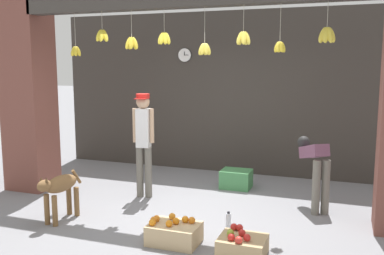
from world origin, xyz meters
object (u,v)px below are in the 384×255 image
shopkeeper (143,137)px  worker_stooping (315,164)px  dog (60,188)px  wall_clock (185,55)px  produce_box_green (236,179)px  fruit_crate_oranges (174,233)px  water_bottle (228,221)px  fruit_crate_apples (242,245)px

shopkeeper → worker_stooping: 2.59m
dog → wall_clock: (0.53, 3.28, 1.80)m
shopkeeper → produce_box_green: (1.24, 0.98, -0.80)m
worker_stooping → fruit_crate_oranges: size_ratio=1.72×
shopkeeper → wall_clock: (-0.06, 1.96, 1.30)m
dog → fruit_crate_oranges: 1.74m
fruit_crate_oranges → wall_clock: 4.21m
worker_stooping → fruit_crate_oranges: bearing=-158.1°
produce_box_green → water_bottle: size_ratio=2.13×
fruit_crate_apples → water_bottle: 0.73m
shopkeeper → wall_clock: bearing=-96.0°
shopkeeper → fruit_crate_oranges: (1.11, -1.48, -0.83)m
shopkeeper → fruit_crate_apples: bearing=134.2°
worker_stooping → water_bottle: worker_stooping is taller
dog → worker_stooping: bearing=122.5°
produce_box_green → wall_clock: size_ratio=1.83×
produce_box_green → water_bottle: produce_box_green is taller
fruit_crate_oranges → fruit_crate_apples: size_ratio=1.15×
dog → fruit_crate_apples: (2.52, -0.20, -0.34)m
dog → wall_clock: bearing=176.1°
produce_box_green → worker_stooping: bearing=-27.5°
shopkeeper → worker_stooping: bearing=178.9°
shopkeeper → fruit_crate_oranges: 2.03m
worker_stooping → wall_clock: bearing=118.5°
dog → shopkeeper: bearing=161.3°
produce_box_green → water_bottle: (0.36, -1.84, -0.04)m
shopkeeper → wall_clock: size_ratio=5.99×
dog → shopkeeper: 1.53m
fruit_crate_oranges → dog: bearing=174.6°
produce_box_green → wall_clock: (-1.30, 0.98, 2.10)m
fruit_crate_apples → wall_clock: wall_clock is taller
fruit_crate_apples → worker_stooping: bearing=71.0°
shopkeeper → water_bottle: shopkeeper is taller
wall_clock → worker_stooping: bearing=-32.5°
worker_stooping → produce_box_green: size_ratio=2.02×
shopkeeper → water_bottle: bearing=144.0°
wall_clock → produce_box_green: bearing=-37.1°
fruit_crate_oranges → produce_box_green: bearing=86.9°
fruit_crate_oranges → shopkeeper: bearing=126.8°
water_bottle → fruit_crate_apples: bearing=-63.2°
dog → produce_box_green: dog is taller
fruit_crate_apples → wall_clock: 4.54m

